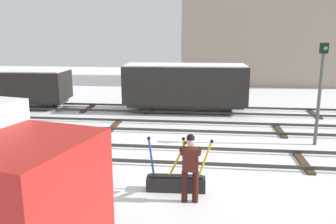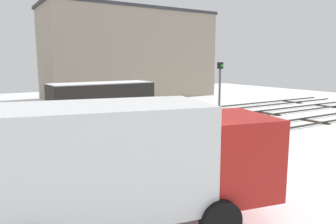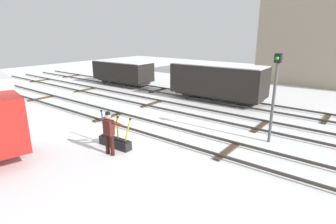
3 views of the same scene
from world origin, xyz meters
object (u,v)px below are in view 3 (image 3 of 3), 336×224
at_px(rail_worker, 109,130).
at_px(switch_lever_frame, 115,141).
at_px(freight_car_back_track, 123,71).
at_px(signal_post, 275,89).
at_px(freight_car_mid_siding, 218,80).

bearing_deg(rail_worker, switch_lever_frame, 121.97).
bearing_deg(freight_car_back_track, switch_lever_frame, -46.26).
bearing_deg(switch_lever_frame, freight_car_back_track, 133.26).
distance_m(rail_worker, signal_post, 6.67).
height_order(signal_post, freight_car_mid_siding, signal_post).
relative_size(rail_worker, freight_car_mid_siding, 0.27).
bearing_deg(signal_post, switch_lever_frame, -137.55).
relative_size(freight_car_mid_siding, freight_car_back_track, 1.14).
xyz_separation_m(rail_worker, freight_car_mid_siding, (-0.74, 9.84, 0.44)).
bearing_deg(freight_car_back_track, freight_car_mid_siding, -1.84).
height_order(freight_car_mid_siding, freight_car_back_track, freight_car_mid_siding).
bearing_deg(signal_post, freight_car_mid_siding, 135.80).
height_order(switch_lever_frame, rail_worker, rail_worker).
relative_size(rail_worker, signal_post, 0.47).
height_order(rail_worker, signal_post, signal_post).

